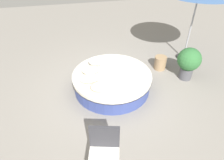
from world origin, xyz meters
name	(u,v)px	position (x,y,z in m)	size (l,w,h in m)	color
ground_plane	(112,88)	(0.00, 0.00, 0.00)	(16.00, 16.00, 0.00)	gray
round_bed	(112,81)	(0.00, 0.00, 0.25)	(2.11, 2.11, 0.48)	#38478C
throw_pillow_0	(97,61)	(0.32, -0.56, 0.59)	(0.47, 0.37, 0.22)	white
throw_pillow_1	(91,70)	(0.53, -0.21, 0.55)	(0.48, 0.39, 0.14)	beige
throw_pillow_2	(90,78)	(0.60, 0.19, 0.57)	(0.50, 0.31, 0.19)	silver
throw_pillow_3	(102,86)	(0.37, 0.56, 0.57)	(0.54, 0.36, 0.19)	beige
patio_chair	(104,149)	(0.61, 2.21, 0.56)	(0.63, 0.61, 0.98)	#333338
planter	(189,61)	(-2.21, -0.03, 0.57)	(0.65, 0.65, 0.96)	#4C4C51
side_table	(160,63)	(-1.67, -0.65, 0.21)	(0.37, 0.37, 0.41)	#997A56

